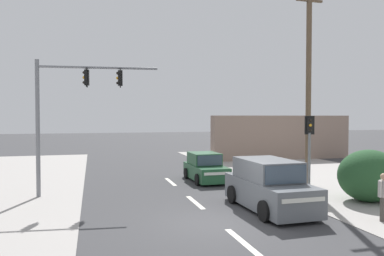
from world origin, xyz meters
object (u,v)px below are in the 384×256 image
Objects in this scene: traffic_signal_mast at (69,102)px; pedestal_signal_right_kerb at (309,141)px; pedestrian_at_kerb at (383,194)px; hatchback_oncoming_near at (205,168)px; utility_pole_midground_right at (309,79)px; suv_kerbside_parked at (269,186)px.

traffic_signal_mast is 10.88m from pedestal_signal_right_kerb.
pedestal_signal_right_kerb is at bearing 89.23° from pedestrian_at_kerb.
utility_pole_midground_right is at bearing -37.09° from hatchback_oncoming_near.
utility_pole_midground_right is at bearing 81.87° from pedestrian_at_kerb.
traffic_signal_mast is at bearing 174.85° from utility_pole_midground_right.
utility_pole_midground_right reaches higher than pedestal_signal_right_kerb.
pedestal_signal_right_kerb reaches higher than suv_kerbside_parked.
hatchback_oncoming_near is at bearing 142.91° from utility_pole_midground_right.
traffic_signal_mast is 1.31× the size of suv_kerbside_parked.
traffic_signal_mast is 3.68× the size of pedestrian_at_kerb.
pedestrian_at_kerb is (-0.06, -4.54, -1.49)m from pedestal_signal_right_kerb.
hatchback_oncoming_near is (-3.51, 4.60, -1.71)m from pedestal_signal_right_kerb.
pedestrian_at_kerb reaches higher than hatchback_oncoming_near.
hatchback_oncoming_near is at bearing 94.08° from suv_kerbside_parked.
pedestal_signal_right_kerb is (-0.78, -1.36, -2.96)m from utility_pole_midground_right.
hatchback_oncoming_near is 0.80× the size of suv_kerbside_parked.
hatchback_oncoming_near is (-4.29, 3.24, -4.68)m from utility_pole_midground_right.
pedestrian_at_kerb is at bearing -90.77° from pedestal_signal_right_kerb.
utility_pole_midground_right is 2.24× the size of suv_kerbside_parked.
utility_pole_midground_right is 7.44m from pedestrian_at_kerb.
traffic_signal_mast reaches higher than pedestal_signal_right_kerb.
traffic_signal_mast is at bearing -162.30° from hatchback_oncoming_near.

